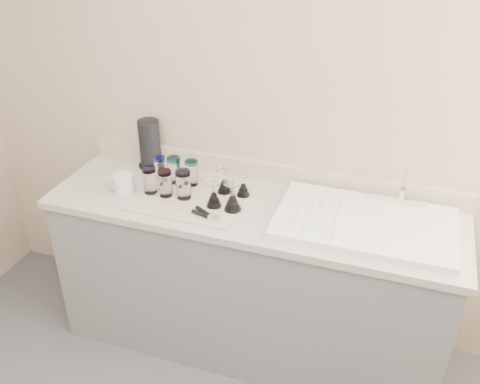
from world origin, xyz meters
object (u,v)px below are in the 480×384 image
at_px(white_mug, 123,184).
at_px(goblet_front_left, 214,197).
at_px(tumbler_cyan, 174,170).
at_px(sink_unit, 366,223).
at_px(paper_towel_roll, 150,144).
at_px(tumbler_blue, 165,183).
at_px(tumbler_lavender, 183,184).
at_px(goblet_back_right, 243,188).
at_px(tumbler_magenta, 150,180).
at_px(tumbler_purple, 192,173).
at_px(goblet_back_left, 224,184).
at_px(tumbler_teal, 160,168).
at_px(can_opener, 207,215).
at_px(goblet_front_right, 233,200).

bearing_deg(white_mug, goblet_front_left, 2.14).
height_order(tumbler_cyan, white_mug, tumbler_cyan).
xyz_separation_m(sink_unit, paper_towel_roll, (-1.22, 0.23, 0.11)).
relative_size(tumbler_blue, paper_towel_roll, 0.51).
relative_size(tumbler_lavender, goblet_back_right, 1.21).
relative_size(sink_unit, tumbler_magenta, 5.88).
relative_size(tumbler_purple, goblet_back_right, 1.09).
height_order(tumbler_cyan, goblet_back_right, tumbler_cyan).
height_order(goblet_back_left, goblet_back_right, goblet_back_left).
xyz_separation_m(sink_unit, tumbler_teal, (-1.10, 0.10, 0.05)).
xyz_separation_m(tumbler_teal, tumbler_blue, (0.11, -0.16, 0.01)).
height_order(goblet_front_left, can_opener, goblet_front_left).
height_order(tumbler_cyan, can_opener, tumbler_cyan).
height_order(goblet_back_right, goblet_front_right, goblet_front_right).
height_order(sink_unit, goblet_front_left, sink_unit).
xyz_separation_m(tumbler_blue, paper_towel_roll, (-0.23, 0.28, 0.05)).
relative_size(tumbler_purple, goblet_front_right, 0.89).
distance_m(goblet_back_right, goblet_front_left, 0.18).
bearing_deg(paper_towel_roll, white_mug, -89.55).
xyz_separation_m(tumbler_magenta, white_mug, (-0.14, -0.04, -0.03)).
relative_size(tumbler_cyan, goblet_back_right, 1.14).
bearing_deg(goblet_front_right, tumbler_teal, 159.60).
relative_size(tumbler_magenta, goblet_front_left, 1.00).
bearing_deg(goblet_back_right, tumbler_magenta, -164.48).
bearing_deg(goblet_back_right, tumbler_blue, -160.78).
relative_size(tumbler_magenta, goblet_front_right, 0.90).
bearing_deg(goblet_front_right, goblet_front_left, 177.43).
bearing_deg(paper_towel_roll, goblet_back_right, -14.39).
distance_m(tumbler_purple, goblet_back_left, 0.19).
xyz_separation_m(goblet_front_left, goblet_front_right, (0.10, -0.00, 0.01)).
relative_size(tumbler_magenta, can_opener, 0.86).
xyz_separation_m(sink_unit, tumbler_magenta, (-1.08, -0.05, 0.06)).
height_order(can_opener, paper_towel_roll, paper_towel_roll).
distance_m(tumbler_teal, tumbler_magenta, 0.16).
relative_size(tumbler_teal, tumbler_cyan, 0.88).
relative_size(tumbler_lavender, goblet_back_left, 1.11).
xyz_separation_m(sink_unit, goblet_front_left, (-0.72, -0.07, 0.04)).
distance_m(tumbler_blue, goblet_back_right, 0.39).
relative_size(tumbler_teal, tumbler_purple, 0.91).
bearing_deg(goblet_front_right, tumbler_cyan, 157.01).
height_order(tumbler_purple, goblet_front_left, goblet_front_left).
relative_size(tumbler_cyan, tumbler_lavender, 0.94).
bearing_deg(sink_unit, paper_towel_roll, 169.45).
xyz_separation_m(tumbler_teal, goblet_front_right, (0.47, -0.18, -0.01)).
height_order(tumbler_magenta, goblet_back_right, tumbler_magenta).
xyz_separation_m(goblet_back_left, white_mug, (-0.49, -0.16, -0.00)).
distance_m(tumbler_cyan, tumbler_lavender, 0.18).
height_order(tumbler_cyan, goblet_front_left, tumbler_cyan).
bearing_deg(tumbler_lavender, tumbler_blue, -174.74).
bearing_deg(tumbler_magenta, tumbler_purple, 40.96).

